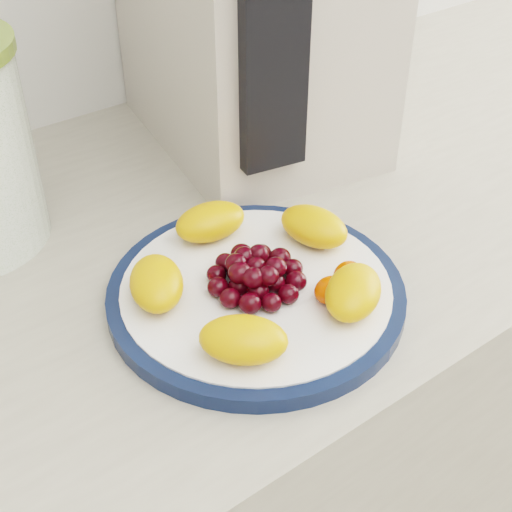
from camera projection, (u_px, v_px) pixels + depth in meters
counter at (243, 461)px, 1.05m from camera, size 3.50×0.60×0.90m
cabinet_face at (243, 473)px, 1.06m from camera, size 3.48×0.58×0.84m
plate_rim at (256, 293)px, 0.64m from camera, size 0.27×0.27×0.01m
plate_face at (256, 292)px, 0.64m from camera, size 0.24×0.24×0.02m
appliance_panel at (274, 24)px, 0.65m from camera, size 0.07×0.03×0.29m
fruit_plate at (261, 271)px, 0.63m from camera, size 0.23×0.23×0.03m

